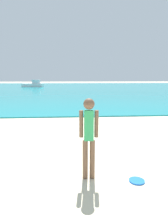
{
  "coord_description": "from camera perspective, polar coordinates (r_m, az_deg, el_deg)",
  "views": [
    {
      "loc": [
        -0.54,
        3.51,
        1.88
      ],
      "look_at": [
        -0.06,
        10.15,
        0.71
      ],
      "focal_mm": 31.1,
      "sensor_mm": 36.0,
      "label": 1
    }
  ],
  "objects": [
    {
      "name": "person_standing",
      "position": [
        3.57,
        1.42,
        -6.5
      ],
      "size": [
        0.35,
        0.2,
        1.52
      ],
      "rotation": [
        0.0,
        0.0,
        6.24
      ],
      "color": "brown",
      "rests_on": "ground"
    },
    {
      "name": "water",
      "position": [
        39.2,
        -3.36,
        7.29
      ],
      "size": [
        160.0,
        60.0,
        0.06
      ],
      "primitive_type": "cube",
      "color": "teal",
      "rests_on": "ground"
    },
    {
      "name": "frisbee",
      "position": [
        3.91,
        15.24,
        -18.92
      ],
      "size": [
        0.29,
        0.29,
        0.03
      ],
      "primitive_type": "cylinder",
      "color": "blue",
      "rests_on": "ground"
    },
    {
      "name": "boat_far",
      "position": [
        40.68,
        -14.65,
        7.83
      ],
      "size": [
        4.39,
        2.01,
        1.44
      ],
      "rotation": [
        0.0,
        0.0,
        2.98
      ],
      "color": "white",
      "rests_on": "water"
    }
  ]
}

